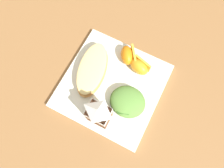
{
  "coord_description": "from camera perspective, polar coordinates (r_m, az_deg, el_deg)",
  "views": [
    {
      "loc": [
        -0.09,
        0.17,
        0.61
      ],
      "look_at": [
        0.0,
        0.0,
        0.03
      ],
      "focal_mm": 34.12,
      "sensor_mm": 36.0,
      "label": 1
    }
  ],
  "objects": [
    {
      "name": "green_salad_pile",
      "position": [
        0.59,
        4.19,
        -4.74
      ],
      "size": [
        0.1,
        0.09,
        0.04
      ],
      "color": "#5B8E3D",
      "rests_on": "white_plate"
    },
    {
      "name": "white_plate",
      "position": [
        0.63,
        -0.0,
        -0.51
      ],
      "size": [
        0.28,
        0.28,
        0.02
      ],
      "primitive_type": "cube",
      "color": "white",
      "rests_on": "ground"
    },
    {
      "name": "milk_carton",
      "position": [
        0.54,
        -3.56,
        -7.97
      ],
      "size": [
        0.06,
        0.04,
        0.11
      ],
      "color": "brown",
      "rests_on": "white_plate"
    },
    {
      "name": "orange_wedge_middle",
      "position": [
        0.64,
        4.47,
        7.61
      ],
      "size": [
        0.06,
        0.07,
        0.04
      ],
      "color": "orange",
      "rests_on": "white_plate"
    },
    {
      "name": "orange_wedge_front",
      "position": [
        0.63,
        7.34,
        4.7
      ],
      "size": [
        0.07,
        0.05,
        0.04
      ],
      "color": "orange",
      "rests_on": "white_plate"
    },
    {
      "name": "ground",
      "position": [
        0.64,
        -0.0,
        -0.72
      ],
      "size": [
        3.0,
        3.0,
        0.0
      ],
      "primitive_type": "plane",
      "color": "olive"
    },
    {
      "name": "cheesy_pizza_bread",
      "position": [
        0.62,
        -5.3,
        3.84
      ],
      "size": [
        0.11,
        0.18,
        0.04
      ],
      "color": "tan",
      "rests_on": "white_plate"
    }
  ]
}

